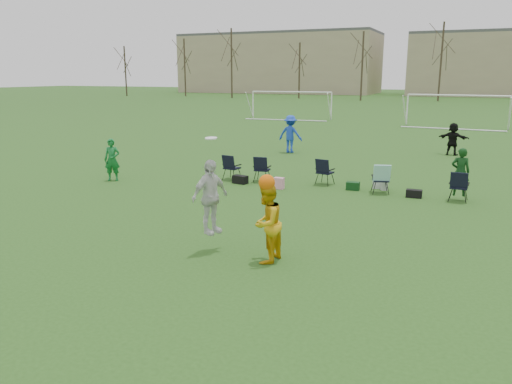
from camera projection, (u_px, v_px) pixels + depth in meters
The scene contains 10 objects.
ground at pixel (200, 256), 11.10m from camera, with size 260.00×260.00×0.00m, color #264F18.
fielder_green_near at pixel (112, 160), 18.80m from camera, with size 0.58×0.38×1.60m, color #12692A.
fielder_blue at pixel (290, 134), 25.58m from camera, with size 1.23×0.71×1.91m, color blue.
fielder_black at pixel (453, 139), 24.83m from camera, with size 1.49×0.48×1.61m, color black.
center_contest at pixel (243, 211), 10.79m from camera, with size 2.12×1.07×2.61m.
sideline_setup at pixel (344, 175), 17.45m from camera, with size 8.74×1.80×1.70m.
goal_left at pixel (291, 97), 44.87m from camera, with size 7.39×0.76×2.46m.
goal_mid at pixel (457, 102), 37.64m from camera, with size 7.40×0.63×2.46m.
tree_line at pixel (442, 66), 72.14m from camera, with size 110.28×3.28×11.40m.
building_row at pixel (488, 63), 92.74m from camera, with size 126.00×16.00×13.00m.
Camera 1 is at (5.33, -9.10, 3.94)m, focal length 35.00 mm.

